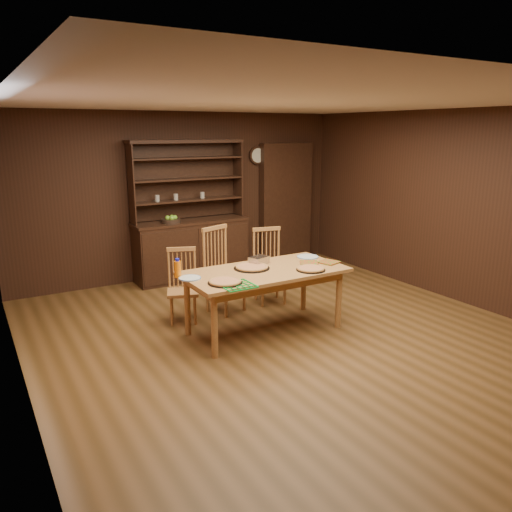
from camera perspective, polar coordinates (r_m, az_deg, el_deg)
floor at (r=5.86m, az=3.61°, el=-9.11°), size 6.00×6.00×0.00m
room_shell at (r=5.43m, az=3.87°, el=6.35°), size 6.00×6.00×6.00m
china_hutch at (r=8.00m, az=-7.45°, el=1.65°), size 1.84×0.52×2.17m
doorway at (r=8.94m, az=3.39°, el=6.03°), size 1.00×0.18×2.10m
wall_clock at (r=8.61m, az=0.15°, el=11.43°), size 0.30×0.05×0.30m
dining_table at (r=5.77m, az=0.99°, el=-2.40°), size 1.87×0.94×0.75m
chair_left at (r=6.25m, az=-8.41°, el=-3.04°), size 0.48×0.47×0.91m
chair_center at (r=6.50m, az=-4.04°, el=-1.21°), size 0.58×0.56×1.12m
chair_right at (r=6.86m, az=1.44°, el=-0.78°), size 0.50×0.48×1.02m
pizza_left at (r=5.26m, az=-3.56°, el=-2.94°), size 0.37×0.37×0.04m
pizza_right at (r=5.77m, az=6.28°, el=-1.46°), size 0.34×0.34×0.04m
pizza_center at (r=5.80m, az=-0.49°, el=-1.28°), size 0.42×0.42×0.04m
cooling_rack at (r=5.18m, az=-2.16°, el=-3.34°), size 0.39×0.39×0.01m
plate_left at (r=5.46m, az=-7.57°, el=-2.51°), size 0.24×0.24×0.02m
plate_right at (r=6.35m, az=5.93°, el=-0.08°), size 0.27×0.27×0.02m
foil_dish at (r=6.00m, az=0.34°, el=-0.48°), size 0.27×0.23×0.09m
juice_bottle at (r=5.51m, az=-8.95°, el=-1.45°), size 0.07×0.07×0.21m
pot_holder_a at (r=6.12m, az=8.30°, el=-0.70°), size 0.27×0.27×0.02m
pot_holder_b at (r=6.07m, az=6.07°, el=-0.76°), size 0.29×0.29×0.02m
fruit_bowl at (r=7.74m, az=-9.69°, el=4.07°), size 0.30×0.30×0.12m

